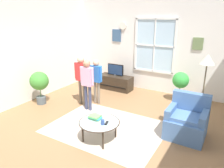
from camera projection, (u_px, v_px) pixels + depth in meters
name	position (u px, v px, depth m)	size (l,w,h in m)	color
ground_plane	(102.00, 129.00, 4.74)	(5.99, 6.52, 0.02)	olive
back_wall	(154.00, 46.00, 6.74)	(5.39, 0.17, 2.89)	silver
side_wall_left	(14.00, 53.00, 5.62)	(0.12, 5.92, 2.89)	silver
area_rug	(107.00, 128.00, 4.78)	(2.46, 1.87, 0.01)	#C6B29E
tv_stand	(115.00, 82.00, 7.16)	(1.14, 0.47, 0.47)	#2D2319
television	(115.00, 70.00, 7.02)	(0.56, 0.08, 0.39)	#4C4C4C
armchair	(187.00, 121.00, 4.38)	(0.76, 0.74, 0.87)	#476B9E
coffee_table	(99.00, 123.00, 4.21)	(0.81, 0.81, 0.41)	#99B2B7
book_stack	(95.00, 117.00, 4.30)	(0.26, 0.19, 0.08)	#83B34F
cup	(103.00, 122.00, 4.08)	(0.07, 0.07, 0.11)	#334C8C
remote_near_books	(107.00, 123.00, 4.14)	(0.04, 0.14, 0.02)	black
person_pink_shirt	(87.00, 79.00, 5.41)	(0.40, 0.18, 1.34)	#333851
person_blue_shirt	(96.00, 76.00, 5.85)	(0.38, 0.17, 1.26)	#726656
person_red_shirt	(81.00, 75.00, 5.77)	(0.41, 0.19, 1.37)	#726656
potted_plant_by_window	(180.00, 83.00, 6.03)	(0.46, 0.46, 0.88)	silver
potted_plant_corner	(39.00, 83.00, 5.87)	(0.51, 0.51, 0.93)	#4C565B
floor_lamp	(207.00, 66.00, 4.65)	(0.32, 0.32, 1.60)	black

